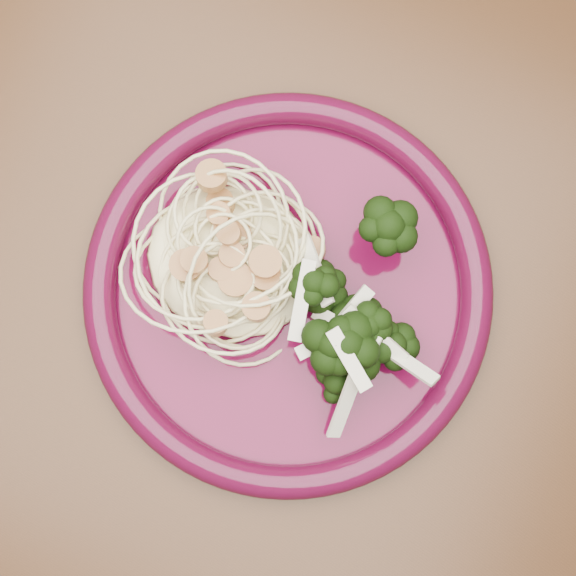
{
  "coord_description": "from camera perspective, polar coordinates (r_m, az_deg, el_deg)",
  "views": [
    {
      "loc": [
        -0.08,
        0.01,
        1.3
      ],
      "look_at": [
        -0.11,
        0.08,
        0.77
      ],
      "focal_mm": 50.0,
      "sensor_mm": 36.0,
      "label": 1
    }
  ],
  "objects": [
    {
      "name": "broccoli_pile",
      "position": [
        0.52,
        5.12,
        -2.48
      ],
      "size": [
        0.09,
        0.14,
        0.05
      ],
      "primitive_type": "ellipsoid",
      "rotation": [
        0.0,
        0.0,
        -0.06
      ],
      "color": "black",
      "rests_on": "dinner_plate"
    },
    {
      "name": "dining_table",
      "position": [
        0.65,
        6.45,
        -11.79
      ],
      "size": [
        1.2,
        0.8,
        0.75
      ],
      "color": "#472814",
      "rests_on": "ground"
    },
    {
      "name": "dinner_plate",
      "position": [
        0.54,
        -0.0,
        -0.14
      ],
      "size": [
        0.29,
        0.29,
        0.02
      ],
      "rotation": [
        0.0,
        0.0,
        -0.06
      ],
      "color": "#4C0624",
      "rests_on": "dining_table"
    },
    {
      "name": "onion_garnish",
      "position": [
        0.5,
        5.42,
        -2.15
      ],
      "size": [
        0.06,
        0.09,
        0.05
      ],
      "primitive_type": null,
      "rotation": [
        0.0,
        0.0,
        -0.06
      ],
      "color": "beige",
      "rests_on": "broccoli_pile"
    },
    {
      "name": "scallop_cluster",
      "position": [
        0.51,
        -4.33,
        2.7
      ],
      "size": [
        0.12,
        0.12,
        0.04
      ],
      "primitive_type": null,
      "rotation": [
        0.0,
        0.0,
        -0.06
      ],
      "color": "#C18244",
      "rests_on": "spaghetti_pile"
    },
    {
      "name": "spaghetti_pile",
      "position": [
        0.54,
        -4.07,
        2.07
      ],
      "size": [
        0.12,
        0.11,
        0.03
      ],
      "primitive_type": "ellipsoid",
      "rotation": [
        0.0,
        0.0,
        -0.06
      ],
      "color": "#FAF1B1",
      "rests_on": "dinner_plate"
    }
  ]
}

